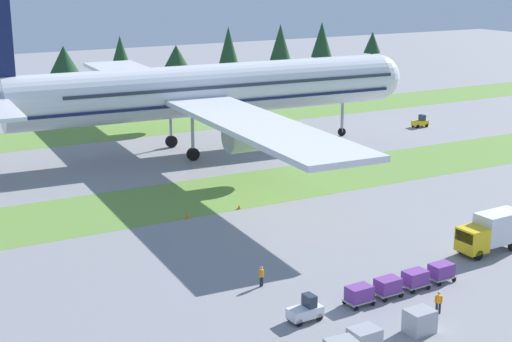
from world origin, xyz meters
The scene contains 17 objects.
grass_strip_near centered at (0.00, 44.13, 0.00)m, with size 320.00×13.34×0.01m, color olive.
grass_strip_far centered at (0.00, 82.81, 0.00)m, with size 320.00×13.34×0.01m, color olive.
airliner centered at (9.86, 63.57, 8.66)m, with size 66.63×82.02×24.15m.
baggage_tug centered at (-5.44, 11.87, 0.81)m, with size 2.66×1.42×1.97m.
cargo_dolly_lead centered at (-0.42, 12.10, 0.92)m, with size 2.27×1.60×1.55m.
cargo_dolly_second centered at (2.48, 12.24, 0.92)m, with size 2.27×1.60×1.55m.
cargo_dolly_third centered at (5.38, 12.37, 0.92)m, with size 2.27×1.60×1.55m.
cargo_dolly_fourth centered at (8.27, 12.51, 0.92)m, with size 2.27×1.60×1.55m.
catering_truck centered at (17.01, 15.57, 1.95)m, with size 7.05×2.62×3.58m.
pushback_tractor centered at (48.42, 61.52, 0.81)m, with size 2.67×1.44×1.97m.
ground_crew_marshaller centered at (3.93, 8.03, 0.95)m, with size 0.45×0.40×1.74m.
ground_crew_loader centered at (-5.24, 18.85, 0.95)m, with size 0.50×0.36×1.74m.
uld_container_2 centered at (-4.37, 6.16, 0.79)m, with size 2.00×1.60×1.58m, color #A3A3A8.
uld_container_3 centered at (0.65, 6.34, 0.86)m, with size 2.00×1.60×1.72m, color #A3A3A8.
taxiway_marker_0 centered at (-3.40, 37.72, 0.31)m, with size 0.44×0.44×0.63m, color orange.
taxiway_marker_1 centered at (2.77, 37.84, 0.23)m, with size 0.44×0.44×0.46m, color orange.
distant_tree_line centered at (0.24, 122.17, 6.89)m, with size 176.72×10.97×12.18m.
Camera 1 is at (-33.76, -31.46, 25.41)m, focal length 53.70 mm.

